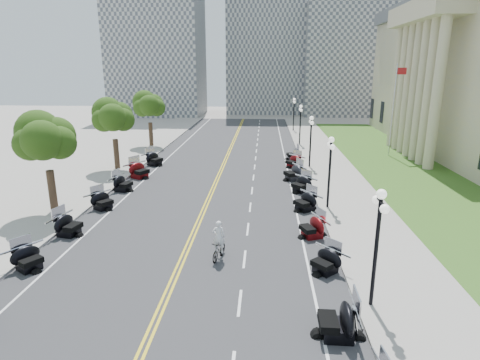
{
  "coord_description": "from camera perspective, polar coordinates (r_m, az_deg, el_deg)",
  "views": [
    {
      "loc": [
        4.12,
        -22.79,
        9.52
      ],
      "look_at": [
        2.48,
        4.0,
        2.0
      ],
      "focal_mm": 30.0,
      "sensor_mm": 36.0,
      "label": 1
    }
  ],
  "objects": [
    {
      "name": "motorcycle_n_6",
      "position": [
        27.99,
        9.25,
        -2.93
      ],
      "size": [
        2.79,
        2.79,
        1.4
      ],
      "primitive_type": null,
      "rotation": [
        0.0,
        0.0,
        -0.96
      ],
      "color": "black",
      "rests_on": "road"
    },
    {
      "name": "street_lamp_5",
      "position": [
        63.33,
        7.65,
        9.25
      ],
      "size": [
        0.5,
        1.2,
        4.9
      ],
      "primitive_type": null,
      "color": "black",
      "rests_on": "sidewalk_north"
    },
    {
      "name": "lane_dash_16",
      "position": [
        63.51,
        2.66,
        7.03
      ],
      "size": [
        0.12,
        2.0,
        0.0
      ],
      "primitive_type": "cube",
      "color": "white",
      "rests_on": "road"
    },
    {
      "name": "ground",
      "position": [
        25.04,
        -6.27,
        -6.79
      ],
      "size": [
        160.0,
        160.0,
        0.0
      ],
      "primitive_type": "plane",
      "color": "gray"
    },
    {
      "name": "sidewalk_north",
      "position": [
        34.72,
        13.97,
        -0.61
      ],
      "size": [
        5.0,
        90.0,
        0.15
      ],
      "primitive_type": "cube",
      "color": "#9E9991",
      "rests_on": "ground"
    },
    {
      "name": "lane_dash_4",
      "position": [
        17.61,
        -0.04,
        -17.03
      ],
      "size": [
        0.12,
        2.0,
        0.0
      ],
      "primitive_type": "cube",
      "color": "white",
      "rests_on": "road"
    },
    {
      "name": "motorcycle_s_7",
      "position": [
        33.32,
        -16.35,
        -0.35
      ],
      "size": [
        2.4,
        2.4,
        1.4
      ],
      "primitive_type": null,
      "rotation": [
        0.0,
        0.0,
        1.34
      ],
      "color": "black",
      "rests_on": "road"
    },
    {
      "name": "lane_dash_6",
      "position": [
        24.71,
        1.12,
        -6.98
      ],
      "size": [
        0.12,
        2.0,
        0.0
      ],
      "primitive_type": "cube",
      "color": "white",
      "rests_on": "road"
    },
    {
      "name": "tree_4",
      "position": [
        51.02,
        -12.76,
        9.91
      ],
      "size": [
        4.8,
        4.8,
        9.2
      ],
      "primitive_type": null,
      "color": "#235619",
      "rests_on": "sidewalk_south"
    },
    {
      "name": "lane_dash_19",
      "position": [
        75.4,
        2.82,
        8.39
      ],
      "size": [
        0.12,
        2.0,
        0.0
      ],
      "primitive_type": "cube",
      "color": "white",
      "rests_on": "road"
    },
    {
      "name": "lane_dash_17",
      "position": [
        67.47,
        2.72,
        7.54
      ],
      "size": [
        0.12,
        2.0,
        0.0
      ],
      "primitive_type": "cube",
      "color": "white",
      "rests_on": "road"
    },
    {
      "name": "tree_3",
      "position": [
        39.69,
        -17.53,
        8.04
      ],
      "size": [
        4.8,
        4.8,
        9.2
      ],
      "primitive_type": null,
      "color": "#235619",
      "rests_on": "sidewalk_south"
    },
    {
      "name": "lane_dash_14",
      "position": [
        55.62,
        2.53,
        5.8
      ],
      "size": [
        0.12,
        2.0,
        0.0
      ],
      "primitive_type": "cube",
      "color": "white",
      "rests_on": "road"
    },
    {
      "name": "tree_2",
      "position": [
        28.93,
        -25.86,
        4.59
      ],
      "size": [
        4.8,
        4.8,
        9.2
      ],
      "primitive_type": null,
      "color": "#235619",
      "rests_on": "sidewalk_south"
    },
    {
      "name": "motorcycle_s_8",
      "position": [
        36.88,
        -14.13,
        1.46
      ],
      "size": [
        3.06,
        3.06,
        1.56
      ],
      "primitive_type": null,
      "rotation": [
        0.0,
        0.0,
        1.01
      ],
      "color": "#590A0C",
      "rests_on": "road"
    },
    {
      "name": "street_lamp_2",
      "position": [
        28.03,
        12.6,
        0.98
      ],
      "size": [
        0.5,
        1.2,
        4.9
      ],
      "primitive_type": null,
      "color": "black",
      "rests_on": "sidewalk_north"
    },
    {
      "name": "bicycle",
      "position": [
        20.93,
        -3.02,
        -9.89
      ],
      "size": [
        0.9,
        1.75,
        1.01
      ],
      "primitive_type": "imported",
      "rotation": [
        0.0,
        0.0,
        -0.27
      ],
      "color": "#A51414",
      "rests_on": "road"
    },
    {
      "name": "lawn",
      "position": [
        43.96,
        21.16,
        2.15
      ],
      "size": [
        9.0,
        60.0,
        0.1
      ],
      "primitive_type": "cube",
      "color": "#356023",
      "rests_on": "ground"
    },
    {
      "name": "lane_dash_11",
      "position": [
        43.84,
        2.23,
        3.12
      ],
      "size": [
        0.12,
        2.0,
        0.0
      ],
      "primitive_type": "cube",
      "color": "white",
      "rests_on": "road"
    },
    {
      "name": "lane_dash_7",
      "position": [
        28.44,
        1.46,
        -3.88
      ],
      "size": [
        0.12,
        2.0,
        0.0
      ],
      "primitive_type": "cube",
      "color": "white",
      "rests_on": "road"
    },
    {
      "name": "motorcycle_s_6",
      "position": [
        29.47,
        -18.99,
        -2.71
      ],
      "size": [
        2.65,
        2.65,
        1.34
      ],
      "primitive_type": null,
      "rotation": [
        0.0,
        0.0,
        0.97
      ],
      "color": "black",
      "rests_on": "road"
    },
    {
      "name": "street_lamp_1",
      "position": [
        16.93,
        18.78,
        -9.36
      ],
      "size": [
        0.5,
        1.2,
        4.9
      ],
      "primitive_type": null,
      "color": "black",
      "rests_on": "sidewalk_north"
    },
    {
      "name": "road",
      "position": [
        34.39,
        -3.51,
        -0.44
      ],
      "size": [
        16.0,
        90.0,
        0.01
      ],
      "primitive_type": "cube",
      "color": "#333335",
      "rests_on": "ground"
    },
    {
      "name": "motorcycle_n_10",
      "position": [
        43.46,
        7.53,
        3.77
      ],
      "size": [
        2.2,
        2.2,
        1.34
      ],
      "primitive_type": null,
      "rotation": [
        0.0,
        0.0,
        -1.41
      ],
      "color": "black",
      "rests_on": "road"
    },
    {
      "name": "lane_dash_13",
      "position": [
        51.68,
        2.44,
        5.04
      ],
      "size": [
        0.12,
        2.0,
        0.0
      ],
      "primitive_type": "cube",
      "color": "white",
      "rests_on": "road"
    },
    {
      "name": "distant_block_b",
      "position": [
        90.96,
        3.63,
        19.08
      ],
      "size": [
        16.0,
        12.0,
        30.0
      ],
      "primitive_type": "cube",
      "color": "gray",
      "rests_on": "ground"
    },
    {
      "name": "lane_dash_15",
      "position": [
        59.56,
        2.6,
        6.45
      ],
      "size": [
        0.12,
        2.0,
        0.0
      ],
      "primitive_type": "cube",
      "color": "white",
      "rests_on": "road"
    },
    {
      "name": "motorcycle_n_5",
      "position": [
        23.75,
        10.24,
        -6.47
      ],
      "size": [
        2.52,
        2.52,
        1.35
      ],
      "primitive_type": null,
      "rotation": [
        0.0,
        0.0,
        -1.19
      ],
      "color": "#590A0C",
      "rests_on": "road"
    },
    {
      "name": "flagpole",
      "position": [
        47.11,
        20.91,
        9.14
      ],
      "size": [
        1.1,
        0.2,
        10.0
      ],
      "primitive_type": null,
      "color": "silver",
      "rests_on": "ground"
    },
    {
      "name": "motorcycle_n_9",
      "position": [
        40.03,
        7.58,
        2.75
      ],
      "size": [
        2.71,
        2.71,
        1.35
      ],
      "primitive_type": null,
      "rotation": [
        0.0,
        0.0,
        -0.87
      ],
      "color": "#590A0C",
      "rests_on": "road"
    },
    {
      "name": "lane_dash_9",
      "position": [
        36.08,
        1.93,
        0.37
      ],
      "size": [
        0.12,
        2.0,
        0.0
      ],
      "primitive_type": "cube",
      "color": "white",
      "rests_on": "road"
    },
    {
      "name": "street_lamp_3",
      "position": [
        39.66,
        9.99,
        5.37
      ],
      "size": [
        0.5,
        1.2,
        4.9
      ],
      "primitive_type": null,
      "color": "black",
      "rests_on": "sidewalk_north"
    },
    {
      "name": "lane_dash_8",
      "position": [
        32.24,
        1.72,
        -1.51
      ],
      "size": [
        0.12,
        2.0,
        0.0
      ],
      "primitive_type": "cube",
      "color": "white",
      "rests_on": "road"
    },
    {
      "name": "motorcycle_n_4",
      "position": [
        20.01,
        12.09,
        -11.09
      ],
      "size": [
        2.56,
        2.56,
        1.27
      ],
      "primitive_type": null,
      "rotation": [
        0.0,
        0.0,
        -0.82
      ],
      "color": "black",
      "rests_on": "road"
    },
    {
      "name": "edge_line_south",
      "position": [
        35.73,
        -13.75,
        -0.24
      ],
      "size": [
        0.12,
        90.0,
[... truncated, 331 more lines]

